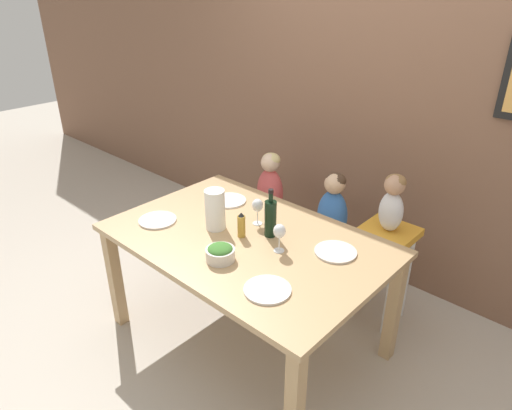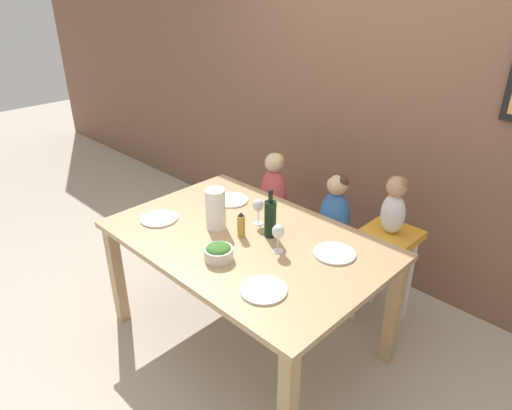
{
  "view_description": "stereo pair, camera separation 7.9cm",
  "coord_description": "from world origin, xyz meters",
  "px_view_note": "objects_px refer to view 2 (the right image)",
  "views": [
    {
      "loc": [
        1.58,
        -1.64,
        2.11
      ],
      "look_at": [
        0.0,
        0.08,
        0.94
      ],
      "focal_mm": 32.0,
      "sensor_mm": 36.0,
      "label": 1
    },
    {
      "loc": [
        1.64,
        -1.58,
        2.11
      ],
      "look_at": [
        0.0,
        0.08,
        0.94
      ],
      "focal_mm": 32.0,
      "sensor_mm": 36.0,
      "label": 2
    }
  ],
  "objects_px": {
    "person_child_left": "(274,185)",
    "wine_bottle": "(270,218)",
    "wine_glass_far": "(258,206)",
    "chair_far_center": "(332,249)",
    "dinner_plate_back_left": "(231,200)",
    "dinner_plate_back_right": "(334,253)",
    "dinner_plate_front_left": "(159,219)",
    "dinner_plate_front_right": "(263,290)",
    "person_baby_right": "(395,202)",
    "salad_bowl_large": "(219,252)",
    "chair_right_highchair": "(387,253)",
    "person_child_center": "(335,209)",
    "chair_far_left": "(273,222)",
    "paper_towel_roll": "(216,209)",
    "wine_glass_near": "(278,232)"
  },
  "relations": [
    {
      "from": "person_child_left",
      "to": "dinner_plate_front_left",
      "type": "distance_m",
      "value": 1.0
    },
    {
      "from": "chair_right_highchair",
      "to": "person_child_center",
      "type": "height_order",
      "value": "person_child_center"
    },
    {
      "from": "wine_glass_far",
      "to": "dinner_plate_front_left",
      "type": "bearing_deg",
      "value": -140.47
    },
    {
      "from": "person_child_left",
      "to": "person_child_center",
      "type": "relative_size",
      "value": 1.0
    },
    {
      "from": "chair_right_highchair",
      "to": "dinner_plate_back_right",
      "type": "height_order",
      "value": "dinner_plate_back_right"
    },
    {
      "from": "wine_bottle",
      "to": "dinner_plate_front_left",
      "type": "distance_m",
      "value": 0.72
    },
    {
      "from": "chair_far_center",
      "to": "dinner_plate_front_left",
      "type": "height_order",
      "value": "dinner_plate_front_left"
    },
    {
      "from": "chair_far_left",
      "to": "wine_glass_far",
      "type": "relative_size",
      "value": 2.68
    },
    {
      "from": "salad_bowl_large",
      "to": "dinner_plate_back_left",
      "type": "bearing_deg",
      "value": 132.08
    },
    {
      "from": "person_baby_right",
      "to": "dinner_plate_back_left",
      "type": "height_order",
      "value": "person_baby_right"
    },
    {
      "from": "dinner_plate_back_right",
      "to": "chair_far_center",
      "type": "bearing_deg",
      "value": 124.87
    },
    {
      "from": "chair_right_highchair",
      "to": "paper_towel_roll",
      "type": "height_order",
      "value": "paper_towel_roll"
    },
    {
      "from": "wine_glass_far",
      "to": "dinner_plate_front_right",
      "type": "height_order",
      "value": "wine_glass_far"
    },
    {
      "from": "chair_far_center",
      "to": "dinner_plate_back_left",
      "type": "xyz_separation_m",
      "value": [
        -0.5,
        -0.5,
        0.39
      ]
    },
    {
      "from": "dinner_plate_front_right",
      "to": "salad_bowl_large",
      "type": "bearing_deg",
      "value": 174.93
    },
    {
      "from": "wine_glass_near",
      "to": "wine_glass_far",
      "type": "height_order",
      "value": "same"
    },
    {
      "from": "wine_bottle",
      "to": "dinner_plate_back_right",
      "type": "distance_m",
      "value": 0.41
    },
    {
      "from": "paper_towel_roll",
      "to": "dinner_plate_front_right",
      "type": "relative_size",
      "value": 1.07
    },
    {
      "from": "chair_far_left",
      "to": "dinner_plate_front_right",
      "type": "xyz_separation_m",
      "value": [
        0.9,
        -1.05,
        0.39
      ]
    },
    {
      "from": "person_baby_right",
      "to": "dinner_plate_back_right",
      "type": "xyz_separation_m",
      "value": [
        -0.03,
        -0.55,
        -0.13
      ]
    },
    {
      "from": "salad_bowl_large",
      "to": "dinner_plate_back_right",
      "type": "xyz_separation_m",
      "value": [
        0.41,
        0.47,
        -0.04
      ]
    },
    {
      "from": "wine_glass_far",
      "to": "dinner_plate_back_left",
      "type": "relative_size",
      "value": 0.72
    },
    {
      "from": "chair_far_center",
      "to": "dinner_plate_back_left",
      "type": "relative_size",
      "value": 1.92
    },
    {
      "from": "person_child_left",
      "to": "person_child_center",
      "type": "distance_m",
      "value": 0.57
    },
    {
      "from": "dinner_plate_front_right",
      "to": "dinner_plate_back_left",
      "type": "bearing_deg",
      "value": 146.34
    },
    {
      "from": "person_baby_right",
      "to": "wine_bottle",
      "type": "height_order",
      "value": "person_baby_right"
    },
    {
      "from": "person_child_left",
      "to": "wine_bottle",
      "type": "relative_size",
      "value": 1.7
    },
    {
      "from": "person_baby_right",
      "to": "wine_bottle",
      "type": "distance_m",
      "value": 0.78
    },
    {
      "from": "person_baby_right",
      "to": "salad_bowl_large",
      "type": "distance_m",
      "value": 1.12
    },
    {
      "from": "wine_bottle",
      "to": "dinner_plate_front_left",
      "type": "relative_size",
      "value": 1.27
    },
    {
      "from": "chair_far_center",
      "to": "salad_bowl_large",
      "type": "distance_m",
      "value": 1.11
    },
    {
      "from": "person_baby_right",
      "to": "dinner_plate_back_left",
      "type": "relative_size",
      "value": 1.63
    },
    {
      "from": "chair_far_left",
      "to": "person_child_center",
      "type": "xyz_separation_m",
      "value": [
        0.57,
        0.0,
        0.32
      ]
    },
    {
      "from": "dinner_plate_front_left",
      "to": "dinner_plate_front_right",
      "type": "xyz_separation_m",
      "value": [
        0.96,
        -0.06,
        0.0
      ]
    },
    {
      "from": "wine_glass_far",
      "to": "salad_bowl_large",
      "type": "bearing_deg",
      "value": -73.98
    },
    {
      "from": "person_baby_right",
      "to": "dinner_plate_back_right",
      "type": "distance_m",
      "value": 0.57
    },
    {
      "from": "person_child_left",
      "to": "wine_glass_far",
      "type": "height_order",
      "value": "person_child_left"
    },
    {
      "from": "chair_right_highchair",
      "to": "dinner_plate_back_left",
      "type": "height_order",
      "value": "dinner_plate_back_left"
    },
    {
      "from": "chair_far_center",
      "to": "dinner_plate_back_left",
      "type": "distance_m",
      "value": 0.81
    },
    {
      "from": "chair_far_center",
      "to": "dinner_plate_front_right",
      "type": "xyz_separation_m",
      "value": [
        0.33,
        -1.05,
        0.39
      ]
    },
    {
      "from": "chair_far_left",
      "to": "wine_glass_far",
      "type": "distance_m",
      "value": 0.89
    },
    {
      "from": "chair_right_highchair",
      "to": "wine_glass_far",
      "type": "distance_m",
      "value": 0.89
    },
    {
      "from": "wine_bottle",
      "to": "dinner_plate_back_right",
      "type": "relative_size",
      "value": 1.27
    },
    {
      "from": "chair_far_center",
      "to": "dinner_plate_front_right",
      "type": "height_order",
      "value": "dinner_plate_front_right"
    },
    {
      "from": "chair_far_left",
      "to": "wine_bottle",
      "type": "bearing_deg",
      "value": -48.95
    },
    {
      "from": "chair_right_highchair",
      "to": "wine_bottle",
      "type": "xyz_separation_m",
      "value": [
        -0.42,
        -0.65,
        0.35
      ]
    },
    {
      "from": "salad_bowl_large",
      "to": "dinner_plate_front_left",
      "type": "distance_m",
      "value": 0.6
    },
    {
      "from": "chair_right_highchair",
      "to": "wine_bottle",
      "type": "distance_m",
      "value": 0.85
    },
    {
      "from": "salad_bowl_large",
      "to": "wine_glass_far",
      "type": "bearing_deg",
      "value": 106.02
    },
    {
      "from": "chair_far_center",
      "to": "person_child_center",
      "type": "relative_size",
      "value": 0.89
    }
  ]
}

